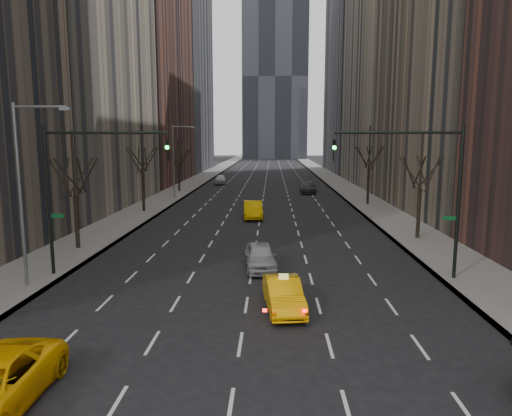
# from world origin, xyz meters

# --- Properties ---
(ground) EXTENTS (400.00, 400.00, 0.00)m
(ground) POSITION_xyz_m (0.00, 0.00, 0.00)
(ground) COLOR black
(ground) RESTS_ON ground
(sidewalk_left) EXTENTS (4.50, 320.00, 0.15)m
(sidewalk_left) POSITION_xyz_m (-12.25, 70.00, 0.07)
(sidewalk_left) COLOR slate
(sidewalk_left) RESTS_ON ground
(sidewalk_right) EXTENTS (4.50, 320.00, 0.15)m
(sidewalk_right) POSITION_xyz_m (12.25, 70.00, 0.07)
(sidewalk_right) COLOR slate
(sidewalk_right) RESTS_ON ground
(bld_left_far) EXTENTS (14.00, 28.00, 44.00)m
(bld_left_far) POSITION_xyz_m (-21.50, 66.00, 22.00)
(bld_left_far) COLOR brown
(bld_left_far) RESTS_ON ground
(bld_left_deep) EXTENTS (14.00, 30.00, 60.00)m
(bld_left_deep) POSITION_xyz_m (-21.50, 96.00, 30.00)
(bld_left_deep) COLOR slate
(bld_left_deep) RESTS_ON ground
(bld_right_far) EXTENTS (14.00, 28.00, 50.00)m
(bld_right_far) POSITION_xyz_m (21.50, 64.00, 25.00)
(bld_right_far) COLOR tan
(bld_right_far) RESTS_ON ground
(bld_right_deep) EXTENTS (14.00, 30.00, 58.00)m
(bld_right_deep) POSITION_xyz_m (21.50, 95.00, 29.00)
(bld_right_deep) COLOR slate
(bld_right_deep) RESTS_ON ground
(tree_lw_b) EXTENTS (3.36, 3.50, 7.82)m
(tree_lw_b) POSITION_xyz_m (-12.00, 18.00, 3.72)
(tree_lw_b) COLOR black
(tree_lw_b) RESTS_ON ground
(tree_lw_c) EXTENTS (3.36, 3.50, 8.74)m
(tree_lw_c) POSITION_xyz_m (-12.00, 34.00, 4.04)
(tree_lw_c) COLOR black
(tree_lw_c) RESTS_ON ground
(tree_lw_d) EXTENTS (3.36, 3.50, 7.36)m
(tree_lw_d) POSITION_xyz_m (-12.00, 52.00, 3.56)
(tree_lw_d) COLOR black
(tree_lw_d) RESTS_ON ground
(tree_rw_b) EXTENTS (3.36, 3.50, 7.82)m
(tree_rw_b) POSITION_xyz_m (12.00, 22.00, 3.72)
(tree_rw_b) COLOR black
(tree_rw_b) RESTS_ON ground
(tree_rw_c) EXTENTS (3.36, 3.50, 8.74)m
(tree_rw_c) POSITION_xyz_m (12.00, 40.00, 4.04)
(tree_rw_c) COLOR black
(tree_rw_c) RESTS_ON ground
(traffic_mast_left) EXTENTS (6.69, 0.39, 8.00)m
(traffic_mast_left) POSITION_xyz_m (-9.11, 12.00, 5.49)
(traffic_mast_left) COLOR black
(traffic_mast_left) RESTS_ON ground
(traffic_mast_right) EXTENTS (6.69, 0.39, 8.00)m
(traffic_mast_right) POSITION_xyz_m (9.11, 12.00, 5.49)
(traffic_mast_right) COLOR black
(traffic_mast_right) RESTS_ON ground
(streetlight_near) EXTENTS (2.83, 0.22, 9.00)m
(streetlight_near) POSITION_xyz_m (-10.84, 10.00, 5.62)
(streetlight_near) COLOR slate
(streetlight_near) RESTS_ON ground
(streetlight_far) EXTENTS (2.83, 0.22, 9.00)m
(streetlight_far) POSITION_xyz_m (-10.84, 45.00, 5.62)
(streetlight_far) COLOR slate
(streetlight_far) RESTS_ON ground
(taxi_sedan) EXTENTS (1.96, 4.36, 1.39)m
(taxi_sedan) POSITION_xyz_m (1.66, 7.50, 0.69)
(taxi_sedan) COLOR #FFB005
(taxi_sedan) RESTS_ON ground
(silver_sedan_ahead) EXTENTS (2.20, 4.52, 1.49)m
(silver_sedan_ahead) POSITION_xyz_m (0.49, 13.81, 0.74)
(silver_sedan_ahead) COLOR #9B9EA3
(silver_sedan_ahead) RESTS_ON ground
(far_taxi) EXTENTS (2.06, 4.98, 1.60)m
(far_taxi) POSITION_xyz_m (-0.67, 30.93, 0.80)
(far_taxi) COLOR #F1B505
(far_taxi) RESTS_ON ground
(far_suv_grey) EXTENTS (2.28, 5.37, 1.54)m
(far_suv_grey) POSITION_xyz_m (6.09, 51.46, 0.77)
(far_suv_grey) COLOR #303136
(far_suv_grey) RESTS_ON ground
(far_car_white) EXTENTS (2.16, 4.75, 1.58)m
(far_car_white) POSITION_xyz_m (-7.43, 63.55, 0.79)
(far_car_white) COLOR silver
(far_car_white) RESTS_ON ground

